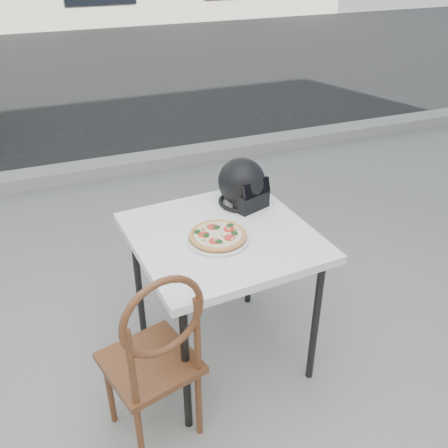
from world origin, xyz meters
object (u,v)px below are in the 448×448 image
object	(u,v)px
helmet	(243,185)
plate	(218,239)
cafe_chair_main	(156,352)
pizza	(218,235)
cafe_table_main	(222,246)

from	to	relation	value
helmet	plate	bearing A→B (deg)	-149.94
plate	cafe_chair_main	bearing A→B (deg)	-140.00
pizza	helmet	xyz separation A→B (m)	(0.25, 0.29, 0.08)
plate	helmet	xyz separation A→B (m)	(0.25, 0.29, 0.10)
cafe_table_main	pizza	world-z (taller)	pizza
helmet	cafe_chair_main	xyz separation A→B (m)	(-0.65, -0.62, -0.36)
cafe_table_main	plate	xyz separation A→B (m)	(-0.04, -0.05, 0.08)
plate	pizza	world-z (taller)	pizza
cafe_chair_main	cafe_table_main	bearing A→B (deg)	-153.62
helmet	cafe_chair_main	world-z (taller)	helmet
plate	cafe_table_main	bearing A→B (deg)	51.36
cafe_chair_main	helmet	bearing A→B (deg)	-150.92
cafe_table_main	plate	bearing A→B (deg)	-128.64
cafe_chair_main	pizza	bearing A→B (deg)	-154.86
plate	pizza	xyz separation A→B (m)	(0.00, 0.00, 0.02)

